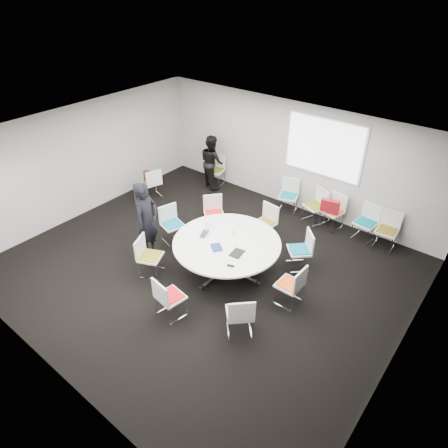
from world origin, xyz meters
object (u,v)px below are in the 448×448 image
Objects in this scene: conference_table at (227,249)px; chair_ring_f at (151,263)px; chair_ring_a at (289,291)px; chair_ring_g at (171,304)px; cup at (233,232)px; maroon_bag at (151,177)px; chair_ring_b at (299,257)px; chair_ring_h at (240,320)px; chair_back_c at (332,217)px; chair_back_d at (364,229)px; brown_bag at (141,198)px; chair_spare_left at (152,188)px; chair_ring_d at (214,220)px; chair_back_b at (314,212)px; person_main at (147,222)px; chair_ring_c at (264,229)px; chair_ring_e at (173,231)px; laptop at (206,234)px; chair_person_back at (216,176)px; person_back at (212,162)px; chair_back_e at (385,237)px; chair_back_a at (288,202)px.

conference_table is 2.54× the size of chair_ring_f.
chair_ring_a is 1.00× the size of chair_ring_g.
maroon_bag is at bearing 165.71° from cup.
chair_ring_b is 1.00× the size of chair_ring_h.
chair_back_d is (0.83, 0.00, 0.00)m from chair_back_c.
maroon_bag is (-5.18, 1.26, 0.34)m from chair_ring_a.
chair_spare_left is at bearing 82.49° from brown_bag.
chair_ring_h is 1.00× the size of chair_back_d.
chair_ring_b is 2.20× the size of maroon_bag.
chair_ring_f is at bearing 41.24° from chair_ring_d.
chair_back_b is at bearing 17.35° from chair_back_c.
maroon_bag is (-1.99, 1.91, -0.29)m from person_main.
person_main is (-2.78, -1.72, 0.64)m from chair_ring_b.
chair_ring_c is 1.00× the size of chair_ring_e.
brown_bag is (-4.20, -2.05, -0.16)m from chair_back_b.
chair_back_d is at bearing -58.79° from laptop.
chair_ring_a is 2.10m from laptop.
chair_ring_b is at bearing 130.89° from chair_ring_d.
chair_ring_e is at bearing -30.70° from maroon_bag.
chair_person_back is 0.57× the size of person_back.
chair_back_e is at bearing 165.48° from chair_person_back.
chair_back_b is 4.50m from maroon_bag.
laptop is at bearing 150.82° from person_back.
person_main reaches higher than chair_back_b.
chair_ring_c is 2.76m from person_main.
chair_ring_b is 4.82m from brown_bag.
chair_ring_c is 1.00× the size of chair_spare_left.
brown_bag is at bearing 47.70° from chair_back_b.
conference_table is at bearing 89.84° from chair_ring_a.
chair_ring_a is at bearing 155.86° from chair_ring_b.
chair_back_e is 2.20× the size of maroon_bag.
chair_person_back is (-3.98, 4.15, 0.00)m from chair_ring_h.
chair_back_a is (0.94, 1.90, 0.00)m from chair_ring_d.
chair_ring_b is (-0.40, 1.07, 0.00)m from chair_ring_a.
chair_ring_h is (2.91, -1.28, 0.00)m from chair_ring_e.
chair_back_a is at bearing -153.68° from person_back.
chair_ring_g is at bearing 60.80° from chair_ring_e.
chair_back_c is 0.83m from chair_back_d.
conference_table is at bearing -103.71° from laptop.
chair_ring_h is at bearing -26.64° from maroon_bag.
chair_back_b is 9.78× the size of cup.
chair_ring_f is at bearing -136.96° from conference_table.
cup is at bearing 78.57° from chair_ring_a.
chair_back_b is at bearing 20.05° from chair_ring_a.
chair_ring_h is at bearing 90.87° from chair_back_a.
conference_table is 1.60m from chair_ring_d.
chair_back_b is (-0.61, 1.86, 0.00)m from chair_ring_b.
chair_ring_g is at bearing -89.72° from conference_table.
chair_back_e is at bearing -76.87° from chair_ring_b.
chair_ring_h is 1.00× the size of chair_person_back.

